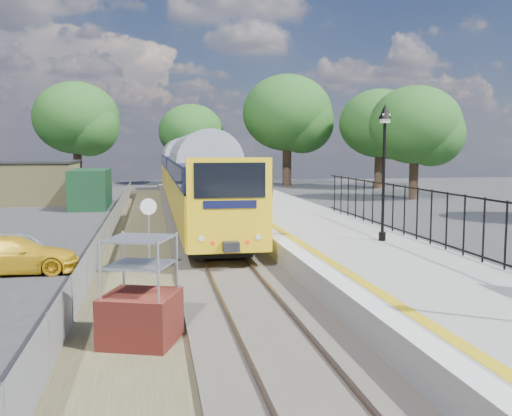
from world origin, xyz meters
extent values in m
plane|color=#2D2D30|center=(0.00, 0.00, 0.00)|extent=(120.00, 120.00, 0.00)
cube|color=#473F38|center=(0.00, 10.00, 0.10)|extent=(3.40, 80.00, 0.20)
cube|color=#4C472D|center=(-2.90, 8.00, 0.03)|extent=(2.60, 70.00, 0.06)
cube|color=brown|center=(-0.72, 10.00, 0.22)|extent=(0.07, 80.00, 0.14)
cube|color=brown|center=(0.72, 10.00, 0.22)|extent=(0.07, 80.00, 0.14)
cube|color=gray|center=(4.20, 8.00, 0.45)|extent=(5.00, 70.00, 0.90)
cube|color=silver|center=(1.95, 8.00, 0.91)|extent=(0.50, 70.00, 0.01)
cube|color=yellow|center=(2.45, 8.00, 0.91)|extent=(0.30, 70.00, 0.01)
cylinder|color=black|center=(5.30, 6.00, 1.05)|extent=(0.24, 0.24, 0.30)
cylinder|color=black|center=(5.30, 6.00, 2.90)|extent=(0.10, 0.10, 3.70)
cube|color=black|center=(5.30, 6.00, 4.85)|extent=(0.08, 0.08, 0.30)
cube|color=beige|center=(5.30, 6.00, 5.02)|extent=(0.26, 0.26, 0.30)
cone|color=black|center=(5.30, 6.00, 5.25)|extent=(0.44, 0.44, 0.50)
cube|color=black|center=(6.55, 2.50, 2.65)|extent=(0.05, 26.00, 0.05)
cube|color=#968A54|center=(-12.00, 32.00, 1.50)|extent=(8.00, 6.00, 3.00)
cube|color=black|center=(-12.00, 32.00, 3.05)|extent=(8.20, 6.20, 0.15)
cube|color=#123219|center=(-6.50, 28.00, 1.30)|extent=(2.40, 6.00, 2.60)
cylinder|color=#332319|center=(-10.00, 50.00, 1.92)|extent=(0.88, 0.88, 3.85)
ellipsoid|color=#204A18|center=(-10.00, 50.00, 7.15)|extent=(8.80, 8.80, 7.48)
cylinder|color=#332319|center=(2.00, 52.00, 1.57)|extent=(0.72, 0.72, 3.15)
ellipsoid|color=#204A18|center=(2.00, 52.00, 5.85)|extent=(7.20, 7.20, 6.12)
cylinder|color=#332319|center=(12.00, 48.00, 2.10)|extent=(0.96, 0.96, 4.20)
ellipsoid|color=#204A18|center=(12.00, 48.00, 7.80)|extent=(9.60, 9.60, 8.16)
cylinder|color=#332319|center=(20.00, 42.00, 1.75)|extent=(0.80, 0.80, 3.50)
ellipsoid|color=#204A18|center=(20.00, 42.00, 6.50)|extent=(8.00, 8.00, 6.80)
cylinder|color=#332319|center=(18.00, 30.00, 1.57)|extent=(0.72, 0.72, 3.15)
ellipsoid|color=#204A18|center=(18.00, 30.00, 5.85)|extent=(7.20, 7.20, 6.12)
cube|color=yellow|center=(0.00, 15.61, 1.69)|extent=(2.80, 20.00, 1.90)
cube|color=#0E1134|center=(0.00, 15.61, 2.99)|extent=(2.82, 20.00, 0.90)
cube|color=black|center=(0.00, 15.61, 2.99)|extent=(2.82, 18.00, 0.70)
cube|color=black|center=(0.00, 15.61, 0.51)|extent=(2.00, 18.00, 0.45)
cube|color=yellow|center=(0.00, 36.21, 1.69)|extent=(2.80, 20.00, 1.90)
cube|color=#0E1134|center=(0.00, 36.21, 2.99)|extent=(2.82, 20.00, 0.90)
cube|color=black|center=(0.00, 36.21, 2.99)|extent=(2.82, 18.00, 0.70)
cube|color=black|center=(0.00, 36.21, 0.51)|extent=(2.00, 18.00, 0.45)
cube|color=black|center=(0.00, 5.40, 3.04)|extent=(2.24, 0.04, 1.10)
cube|color=maroon|center=(-2.65, -0.49, 0.54)|extent=(1.80, 1.80, 1.08)
cylinder|color=#999EA3|center=(-2.50, 5.58, 1.13)|extent=(0.06, 0.06, 2.25)
cylinder|color=silver|center=(-2.50, 5.53, 2.25)|extent=(0.51, 0.07, 0.50)
imported|color=yellow|center=(-6.85, 7.13, 0.60)|extent=(4.17, 1.79, 1.20)
camera|label=1|loc=(-2.37, -12.08, 4.03)|focal=40.00mm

